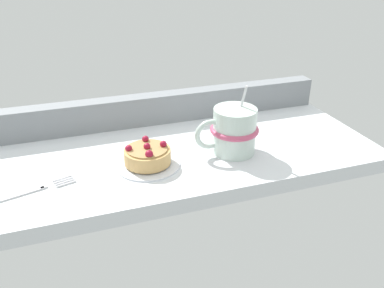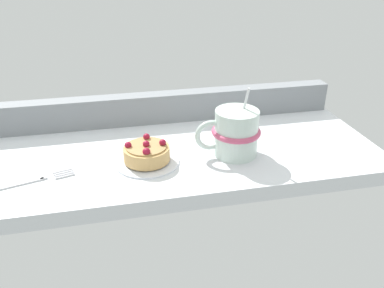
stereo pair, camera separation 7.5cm
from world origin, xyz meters
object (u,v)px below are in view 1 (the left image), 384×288
object	(u,v)px
coffee_mug	(233,131)
raspberry_tart	(148,155)
dessert_fork	(22,193)
dessert_plate	(148,164)

from	to	relation	value
coffee_mug	raspberry_tart	bearing A→B (deg)	179.39
raspberry_tart	coffee_mug	bearing A→B (deg)	-0.61
raspberry_tart	dessert_fork	world-z (taller)	raspberry_tart
coffee_mug	dessert_plate	bearing A→B (deg)	179.37
coffee_mug	dessert_fork	distance (cm)	40.05
dessert_plate	dessert_fork	distance (cm)	22.50
raspberry_tart	coffee_mug	world-z (taller)	coffee_mug
dessert_plate	coffee_mug	xyz separation A→B (cm)	(17.41, -0.19, 4.41)
raspberry_tart	dessert_fork	bearing A→B (deg)	-172.12
dessert_plate	raspberry_tart	distance (cm)	1.91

